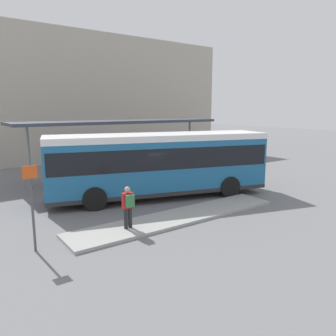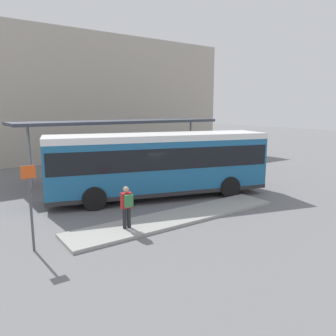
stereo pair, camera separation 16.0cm
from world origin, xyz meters
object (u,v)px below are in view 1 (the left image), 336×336
platform_sign (32,205)px  potted_planter_near_shelter (132,175)px  bicycle_blue (245,172)px  bicycle_green (233,169)px  pedestrian_waiting (128,205)px  city_bus (159,161)px  bicycle_yellow (240,170)px

platform_sign → potted_planter_near_shelter: bearing=40.9°
potted_planter_near_shelter → bicycle_blue: bearing=-16.9°
bicycle_blue → bicycle_green: (0.36, 1.39, -0.02)m
bicycle_green → potted_planter_near_shelter: potted_planter_near_shelter is taller
pedestrian_waiting → platform_sign: bearing=88.9°
city_bus → bicycle_yellow: city_bus is taller
city_bus → bicycle_yellow: 7.99m
bicycle_blue → platform_sign: size_ratio=0.58×
bicycle_yellow → potted_planter_near_shelter: (-7.64, 1.54, 0.31)m
city_bus → bicycle_yellow: bearing=26.9°
potted_planter_near_shelter → bicycle_yellow: bearing=-11.4°
city_bus → pedestrian_waiting: size_ratio=7.13×
bicycle_green → platform_sign: size_ratio=0.54×
pedestrian_waiting → bicycle_yellow: pedestrian_waiting is taller
pedestrian_waiting → bicycle_blue: 11.86m
pedestrian_waiting → bicycle_blue: (11.12, 4.09, -0.68)m
bicycle_blue → bicycle_yellow: bicycle_yellow is taller
bicycle_blue → bicycle_green: 1.43m
potted_planter_near_shelter → platform_sign: bearing=-139.1°
bicycle_green → platform_sign: bearing=114.1°
pedestrian_waiting → platform_sign: (-3.29, 0.23, 0.52)m
pedestrian_waiting → bicycle_yellow: size_ratio=0.91×
bicycle_yellow → bicycle_green: size_ratio=1.15×
city_bus → platform_sign: bearing=-139.6°
city_bus → pedestrian_waiting: 5.05m
pedestrian_waiting → bicycle_green: 12.74m
bicycle_green → bicycle_blue: bearing=170.0°
bicycle_yellow → platform_sign: platform_sign is taller
bicycle_yellow → platform_sign: bearing=-80.7°
city_bus → bicycle_blue: bearing=22.1°
bicycle_blue → platform_sign: bearing=100.6°
potted_planter_near_shelter → platform_sign: size_ratio=0.47×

